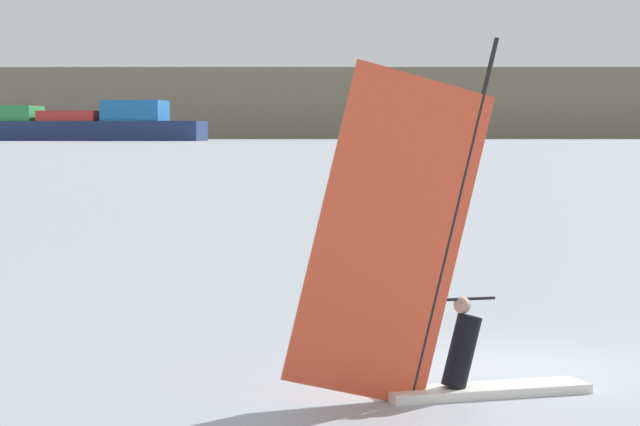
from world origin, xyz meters
TOP-DOWN VIEW (x-y plane):
  - ground_plane at (0.00, 0.00)m, footprint 4000.00×4000.00m
  - windsurfer at (-1.56, -1.98)m, footprint 4.09×0.97m
  - distant_headland at (229.59, 1067.98)m, footprint 966.12×555.70m

SIDE VIEW (x-z plane):
  - ground_plane at x=0.00m, z-range 0.00..0.00m
  - windsurfer at x=-1.56m, z-range -1.05..3.62m
  - distant_headland at x=229.59m, z-range 0.00..51.12m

